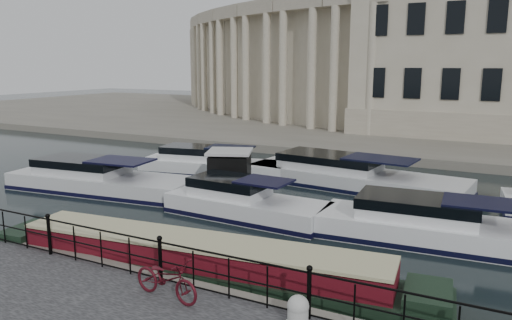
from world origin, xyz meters
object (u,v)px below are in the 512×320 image
(bicycle, at_px, (166,279))
(mooring_bollard, at_px, (298,312))
(harbour_hut, at_px, (230,175))
(narrowboat, at_px, (197,267))

(bicycle, distance_m, mooring_bollard, 3.24)
(mooring_bollard, distance_m, harbour_hut, 12.76)
(bicycle, bearing_deg, mooring_bollard, -78.74)
(bicycle, height_order, narrowboat, bicycle)
(mooring_bollard, bearing_deg, narrowboat, 153.20)
(bicycle, height_order, harbour_hut, harbour_hut)
(bicycle, distance_m, harbour_hut, 11.36)
(bicycle, distance_m, narrowboat, 2.41)
(bicycle, xyz_separation_m, mooring_bollard, (3.22, 0.25, -0.17))
(narrowboat, height_order, harbour_hut, harbour_hut)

